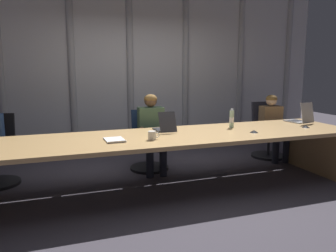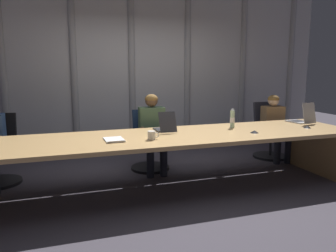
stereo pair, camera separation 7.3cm
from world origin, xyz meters
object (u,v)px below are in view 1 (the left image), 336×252
office_chair_left_mid (148,147)px  water_bottle_primary (232,119)px  person_left_mid (152,128)px  spiral_notepad (115,140)px  person_center (273,123)px  coffee_mug_near (152,135)px  office_chair_center (267,137)px  laptop_center (300,119)px  conference_mic_left_side (254,131)px  laptop_left_mid (165,127)px  conference_mic_middle (306,126)px

office_chair_left_mid → water_bottle_primary: size_ratio=3.42×
office_chair_left_mid → person_left_mid: (0.01, -0.15, 0.33)m
person_left_mid → spiral_notepad: bearing=-34.6°
person_center → coffee_mug_near: 2.70m
office_chair_center → coffee_mug_near: size_ratio=6.76×
laptop_center → office_chair_center: 0.85m
water_bottle_primary → conference_mic_left_side: bearing=-79.7°
water_bottle_primary → coffee_mug_near: 1.39m
laptop_left_mid → coffee_mug_near: (-0.31, -0.47, -0.00)m
office_chair_center → water_bottle_primary: size_ratio=3.60×
water_bottle_primary → coffee_mug_near: bearing=-162.4°
water_bottle_primary → coffee_mug_near: (-1.32, -0.42, -0.07)m
laptop_center → spiral_notepad: laptop_center is taller
laptop_left_mid → conference_mic_left_side: (1.09, -0.50, -0.04)m
office_chair_left_mid → person_left_mid: person_left_mid is taller
coffee_mug_near → person_left_mid: bearing=73.8°
spiral_notepad → office_chair_left_mid: bearing=55.1°
laptop_center → spiral_notepad: 3.03m
coffee_mug_near → laptop_left_mid: bearing=56.1°
office_chair_center → laptop_left_mid: bearing=-72.0°
water_bottle_primary → office_chair_left_mid: bearing=143.5°
coffee_mug_near → conference_mic_middle: coffee_mug_near is taller
spiral_notepad → conference_mic_middle: bearing=-2.1°
person_left_mid → spiral_notepad: 1.19m
office_chair_center → conference_mic_middle: size_ratio=8.86×
person_left_mid → laptop_left_mid: bearing=5.2°
water_bottle_primary → conference_mic_middle: bearing=-20.0°
laptop_center → office_chair_center: size_ratio=0.44×
conference_mic_middle → office_chair_left_mid: bearing=151.0°
laptop_center → office_chair_left_mid: (-2.28, 0.73, -0.44)m
laptop_center → spiral_notepad: (-3.00, -0.36, -0.05)m
person_center → conference_mic_left_side: size_ratio=10.15×
office_chair_left_mid → laptop_left_mid: bearing=1.4°
laptop_left_mid → spiral_notepad: size_ratio=1.35×
person_center → spiral_notepad: 3.08m
spiral_notepad → coffee_mug_near: bearing=-13.3°
office_chair_left_mid → water_bottle_primary: 1.38m
conference_mic_left_side → office_chair_left_mid: bearing=132.6°
conference_mic_left_side → conference_mic_middle: bearing=5.1°
person_center → spiral_notepad: person_center is taller
office_chair_center → conference_mic_middle: 1.21m
office_chair_left_mid → person_center: bearing=84.9°
laptop_center → person_left_mid: bearing=69.0°
laptop_center → coffee_mug_near: bearing=93.4°
office_chair_center → person_left_mid: 2.24m
person_left_mid → coffee_mug_near: size_ratio=8.21×
office_chair_left_mid → conference_mic_middle: 2.37m
office_chair_left_mid → laptop_center: bearing=71.3°
office_chair_left_mid → office_chair_center: size_ratio=0.95×
conference_mic_left_side → spiral_notepad: 1.85m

